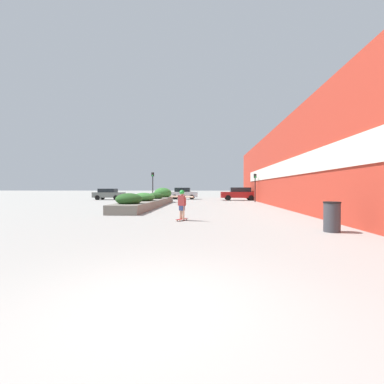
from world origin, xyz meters
name	(u,v)px	position (x,y,z in m)	size (l,w,h in m)	color
ground_plane	(161,308)	(0.00, 0.00, 0.00)	(300.00, 300.00, 0.00)	gray
building_wall_right	(285,165)	(6.67, 17.38, 3.39)	(0.67, 42.51, 6.79)	#B23323
planter_box	(151,200)	(-4.43, 18.93, 0.52)	(2.05, 15.11, 1.62)	slate
skateboard	(182,219)	(-0.64, 9.05, 0.07)	(0.59, 0.80, 0.09)	maroon
skateboarder	(182,201)	(-0.64, 9.05, 0.94)	(1.18, 0.72, 1.41)	tan
trash_bin	(332,217)	(5.10, 6.20, 0.55)	(0.59, 0.59, 1.10)	#38383D
car_leftmost	(306,193)	(14.05, 32.85, 0.84)	(4.26, 1.98, 1.59)	silver
car_center_left	(109,194)	(-12.80, 30.55, 0.79)	(4.03, 1.90, 1.50)	slate
car_center_right	(183,193)	(-2.86, 32.84, 0.84)	(3.87, 1.85, 1.63)	#BCBCC1
car_rightmost	(239,194)	(4.64, 30.03, 0.87)	(4.64, 1.87, 1.66)	maroon
traffic_light_left	(153,182)	(-5.75, 25.86, 2.32)	(0.28, 0.30, 3.39)	black
traffic_light_right	(255,183)	(5.95, 26.07, 2.20)	(0.28, 0.30, 3.20)	black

